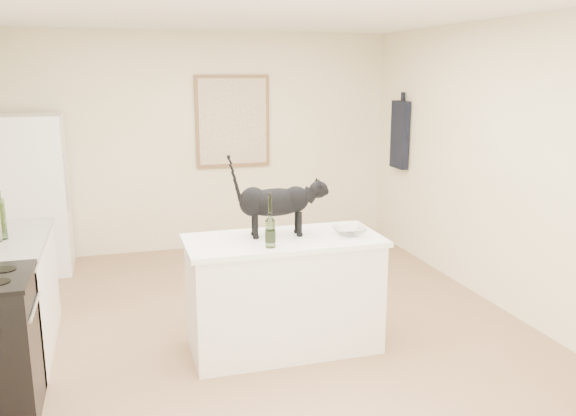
{
  "coord_description": "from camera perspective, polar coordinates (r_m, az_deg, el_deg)",
  "views": [
    {
      "loc": [
        -1.1,
        -4.41,
        2.14
      ],
      "look_at": [
        0.15,
        -0.15,
        1.12
      ],
      "focal_mm": 37.21,
      "sensor_mm": 36.0,
      "label": 1
    }
  ],
  "objects": [
    {
      "name": "wall_back",
      "position": [
        7.29,
        -7.63,
        6.21
      ],
      "size": [
        4.5,
        0.0,
        4.5
      ],
      "primitive_type": "plane",
      "rotation": [
        1.57,
        0.0,
        0.0
      ],
      "color": "#FAE6C1",
      "rests_on": "ground"
    },
    {
      "name": "island_base",
      "position": [
        4.7,
        -0.42,
        -8.39
      ],
      "size": [
        1.44,
        0.67,
        0.86
      ],
      "primitive_type": "cube",
      "color": "white",
      "rests_on": "floor"
    },
    {
      "name": "artwork_canvas",
      "position": [
        7.27,
        -5.27,
        8.23
      ],
      "size": [
        0.82,
        0.0,
        1.02
      ],
      "primitive_type": "cube",
      "color": "beige",
      "rests_on": "wall_back"
    },
    {
      "name": "left_countertop",
      "position": [
        4.95,
        -25.68,
        -3.13
      ],
      "size": [
        0.62,
        1.44,
        0.04
      ],
      "primitive_type": "cube",
      "color": "gray",
      "rests_on": "left_cabinets"
    },
    {
      "name": "floor",
      "position": [
        5.03,
        -2.17,
        -12.28
      ],
      "size": [
        5.5,
        5.5,
        0.0
      ],
      "primitive_type": "plane",
      "color": "#946B4E",
      "rests_on": "ground"
    },
    {
      "name": "wine_bottle",
      "position": [
        4.27,
        -1.71,
        -1.51
      ],
      "size": [
        0.08,
        0.08,
        0.35
      ],
      "primitive_type": "cylinder",
      "rotation": [
        0.0,
        0.0,
        0.14
      ],
      "color": "#325221",
      "rests_on": "island_top"
    },
    {
      "name": "fridge",
      "position": [
        6.93,
        -23.1,
        1.17
      ],
      "size": [
        0.68,
        0.68,
        1.7
      ],
      "primitive_type": "cube",
      "color": "white",
      "rests_on": "floor"
    },
    {
      "name": "artwork_frame",
      "position": [
        7.29,
        -5.3,
        8.24
      ],
      "size": [
        0.9,
        0.03,
        1.1
      ],
      "primitive_type": "cube",
      "color": "brown",
      "rests_on": "wall_back"
    },
    {
      "name": "ceiling",
      "position": [
        4.57,
        -2.47,
        18.7
      ],
      "size": [
        5.5,
        5.5,
        0.0
      ],
      "primitive_type": "plane",
      "rotation": [
        3.14,
        0.0,
        0.0
      ],
      "color": "white",
      "rests_on": "ground"
    },
    {
      "name": "left_cabinets",
      "position": [
        5.08,
        -25.18,
        -8.01
      ],
      "size": [
        0.6,
        1.4,
        0.86
      ],
      "primitive_type": "cube",
      "color": "white",
      "rests_on": "floor"
    },
    {
      "name": "fridge_paper",
      "position": [
        6.84,
        -20.46,
        3.74
      ],
      "size": [
        0.05,
        0.13,
        0.18
      ],
      "primitive_type": "cube",
      "rotation": [
        0.0,
        0.0,
        -0.3
      ],
      "color": "silver",
      "rests_on": "fridge"
    },
    {
      "name": "wall_front",
      "position": [
        2.16,
        16.1,
        -10.45
      ],
      "size": [
        4.5,
        0.0,
        4.5
      ],
      "primitive_type": "plane",
      "rotation": [
        -1.57,
        0.0,
        0.0
      ],
      "color": "#FAE6C1",
      "rests_on": "ground"
    },
    {
      "name": "island_top",
      "position": [
        4.56,
        -0.43,
        -3.12
      ],
      "size": [
        1.5,
        0.7,
        0.04
      ],
      "primitive_type": "cube",
      "color": "white",
      "rests_on": "island_base"
    },
    {
      "name": "wall_right",
      "position": [
        5.6,
        20.64,
        3.48
      ],
      "size": [
        0.0,
        5.5,
        5.5
      ],
      "primitive_type": "plane",
      "rotation": [
        1.57,
        0.0,
        -1.57
      ],
      "color": "#FAE6C1",
      "rests_on": "ground"
    },
    {
      "name": "black_cat",
      "position": [
        4.55,
        -1.23,
        0.21
      ],
      "size": [
        0.69,
        0.26,
        0.48
      ],
      "primitive_type": null,
      "rotation": [
        0.0,
        0.0,
        -0.08
      ],
      "color": "black",
      "rests_on": "island_top"
    },
    {
      "name": "glass_bowl",
      "position": [
        4.65,
        5.87,
        -2.22
      ],
      "size": [
        0.28,
        0.28,
        0.06
      ],
      "primitive_type": "imported",
      "rotation": [
        0.0,
        0.0,
        -0.11
      ],
      "color": "white",
      "rests_on": "island_top"
    },
    {
      "name": "hanging_garment",
      "position": [
        7.29,
        10.64,
        6.89
      ],
      "size": [
        0.08,
        0.34,
        0.8
      ],
      "primitive_type": "cube",
      "color": "black",
      "rests_on": "wall_right"
    }
  ]
}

